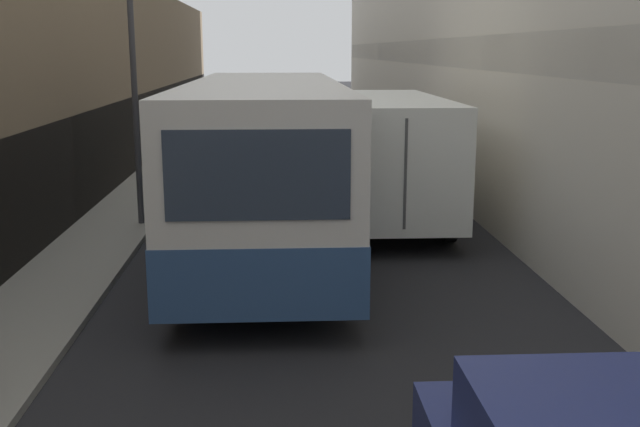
% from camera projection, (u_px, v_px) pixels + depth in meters
% --- Properties ---
extents(ground_plane, '(150.00, 150.00, 0.00)m').
position_uv_depth(ground_plane, '(307.00, 247.00, 13.94)').
color(ground_plane, '#232326').
extents(sidewalk_left, '(1.62, 60.00, 0.10)m').
position_uv_depth(sidewalk_left, '(94.00, 247.00, 13.72)').
color(sidewalk_left, gray).
rests_on(sidewalk_left, ground_plane).
extents(bus, '(2.63, 10.36, 3.04)m').
position_uv_depth(bus, '(266.00, 160.00, 13.67)').
color(bus, silver).
rests_on(bus, ground_plane).
extents(box_truck, '(2.39, 8.19, 2.64)m').
position_uv_depth(box_truck, '(376.00, 148.00, 16.51)').
color(box_truck, silver).
rests_on(box_truck, ground_plane).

